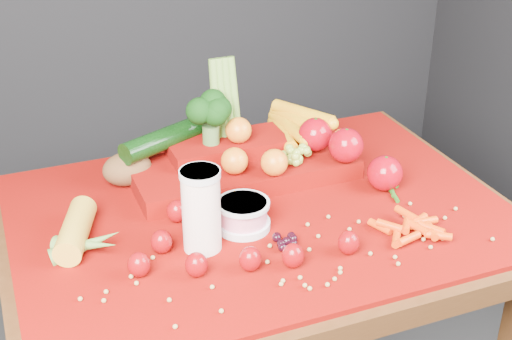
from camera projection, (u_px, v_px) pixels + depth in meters
name	position (u px, v px, depth m)	size (l,w,h in m)	color
table	(259.00, 250.00, 1.61)	(1.10, 0.80, 0.75)	#351D0C
red_cloth	(259.00, 212.00, 1.56)	(1.05, 0.75, 0.01)	#6E0303
milk_glass	(201.00, 207.00, 1.38)	(0.08, 0.08, 0.17)	white
yogurt_bowl	(243.00, 214.00, 1.48)	(0.11, 0.11, 0.06)	silver
strawberry_scatter	(223.00, 247.00, 1.38)	(0.44, 0.28, 0.05)	maroon
dark_grape_cluster	(284.00, 239.00, 1.43)	(0.06, 0.05, 0.03)	black
soybean_scatter	(298.00, 257.00, 1.39)	(0.84, 0.24, 0.01)	#AB8E49
corn_ear	(83.00, 240.00, 1.41)	(0.23, 0.26, 0.06)	gold
potato	(127.00, 169.00, 1.64)	(0.12, 0.08, 0.08)	#56341E
baby_carrot_pile	(406.00, 228.00, 1.46)	(0.17, 0.17, 0.03)	#DE3C07
green_bean_pile	(388.00, 184.00, 1.65)	(0.14, 0.12, 0.01)	#205B14
produce_mound	(255.00, 153.00, 1.67)	(0.60, 0.37, 0.27)	#6E0303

